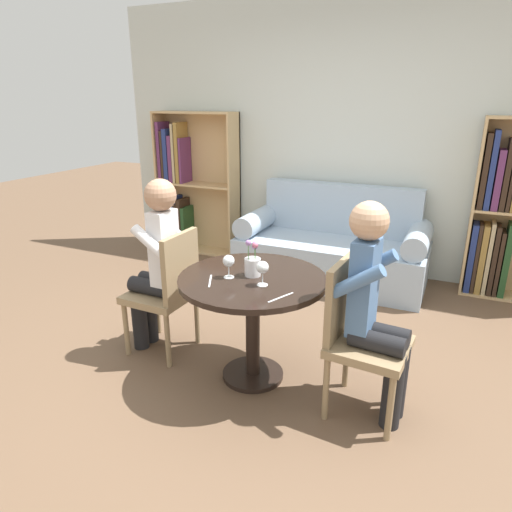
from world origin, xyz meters
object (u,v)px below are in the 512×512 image
at_px(bookshelf_right, 512,217).
at_px(person_left, 156,261).
at_px(chair_left, 168,288).
at_px(wine_glass_right, 262,268).
at_px(wine_glass_left, 229,262).
at_px(person_right, 376,308).
at_px(bookshelf_left, 188,186).
at_px(chair_right, 358,333).
at_px(couch, 332,250).
at_px(flower_vase, 253,264).

bearing_deg(bookshelf_right, person_left, -137.48).
bearing_deg(chair_left, wine_glass_right, 81.16).
relative_size(bookshelf_right, wine_glass_right, 10.71).
bearing_deg(wine_glass_right, bookshelf_right, 57.58).
bearing_deg(chair_left, wine_glass_left, 79.59).
bearing_deg(person_left, person_right, 87.58).
height_order(bookshelf_left, chair_right, bookshelf_left).
bearing_deg(person_right, couch, 25.96).
bearing_deg(flower_vase, wine_glass_right, -44.96).
bearing_deg(couch, wine_glass_right, -86.92).
height_order(couch, chair_right, couch).
bearing_deg(chair_right, person_left, 90.88).
bearing_deg(bookshelf_left, wine_glass_right, -49.19).
bearing_deg(chair_left, bookshelf_left, -149.54).
height_order(chair_right, flower_vase, flower_vase).
height_order(chair_left, person_left, person_left).
xyz_separation_m(bookshelf_left, person_right, (2.59, -2.20, -0.10)).
height_order(wine_glass_left, wine_glass_right, wine_glass_right).
xyz_separation_m(chair_right, wine_glass_left, (-0.80, -0.03, 0.31)).
bearing_deg(bookshelf_left, couch, -8.31).
height_order(couch, bookshelf_left, bookshelf_left).
xyz_separation_m(bookshelf_left, flower_vase, (1.82, -2.13, 0.02)).
distance_m(chair_left, chair_right, 1.34).
relative_size(chair_left, wine_glass_right, 6.04).
distance_m(person_right, flower_vase, 0.78).
height_order(bookshelf_right, flower_vase, bookshelf_right).
relative_size(couch, bookshelf_left, 1.13).
height_order(person_left, wine_glass_left, person_left).
distance_m(couch, person_right, 2.11).
bearing_deg(bookshelf_left, person_right, -40.40).
xyz_separation_m(wine_glass_left, flower_vase, (0.12, 0.09, -0.03)).
xyz_separation_m(chair_left, flower_vase, (0.66, -0.03, 0.29)).
bearing_deg(bookshelf_right, person_right, -109.37).
relative_size(bookshelf_right, flower_vase, 6.81).
distance_m(person_left, flower_vase, 0.75).
bearing_deg(couch, chair_left, -110.04).
xyz_separation_m(wine_glass_right, flower_vase, (-0.12, 0.12, -0.03)).
relative_size(bookshelf_left, wine_glass_right, 10.71).
distance_m(bookshelf_left, wine_glass_right, 2.96).
distance_m(chair_right, person_left, 1.44).
relative_size(chair_left, person_right, 0.72).
bearing_deg(bookshelf_right, wine_glass_right, -122.42).
distance_m(wine_glass_right, flower_vase, 0.17).
bearing_deg(bookshelf_left, person_left, -62.87).
bearing_deg(person_left, chair_left, 88.94).
height_order(person_left, flower_vase, person_left).
distance_m(couch, person_left, 2.01).
height_order(couch, person_right, person_right).
xyz_separation_m(bookshelf_right, wine_glass_left, (-1.66, -2.21, 0.06)).
height_order(person_right, flower_vase, person_right).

